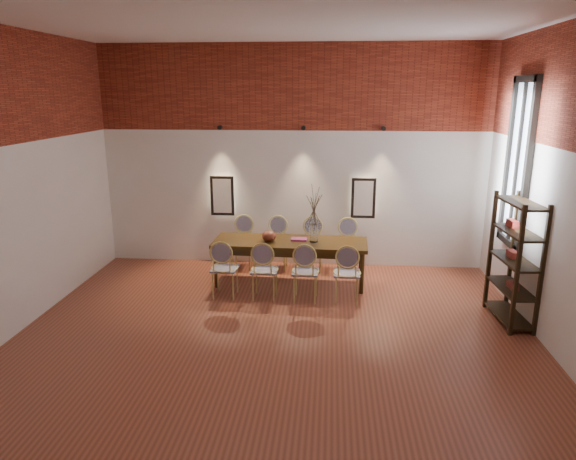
# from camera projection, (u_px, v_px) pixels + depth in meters

# --- Properties ---
(floor) EXTENTS (7.00, 7.00, 0.02)m
(floor) POSITION_uv_depth(u_px,v_px,m) (271.00, 353.00, 6.47)
(floor) COLOR brown
(floor) RESTS_ON ground
(ceiling) EXTENTS (7.00, 7.00, 0.02)m
(ceiling) POSITION_uv_depth(u_px,v_px,m) (268.00, 10.00, 5.41)
(ceiling) COLOR silver
(ceiling) RESTS_ON ground
(wall_back) EXTENTS (7.00, 0.10, 4.00)m
(wall_back) POSITION_uv_depth(u_px,v_px,m) (293.00, 158.00, 9.35)
(wall_back) COLOR silver
(wall_back) RESTS_ON ground
(wall_front) EXTENTS (7.00, 0.10, 4.00)m
(wall_front) POSITION_uv_depth(u_px,v_px,m) (185.00, 340.00, 2.53)
(wall_front) COLOR silver
(wall_front) RESTS_ON ground
(brick_band_back) EXTENTS (7.00, 0.02, 1.50)m
(brick_band_back) POSITION_uv_depth(u_px,v_px,m) (293.00, 87.00, 8.96)
(brick_band_back) COLOR maroon
(brick_band_back) RESTS_ON ground
(brick_band_front) EXTENTS (7.00, 0.02, 1.50)m
(brick_band_front) POSITION_uv_depth(u_px,v_px,m) (174.00, 76.00, 2.26)
(brick_band_front) COLOR maroon
(brick_band_front) RESTS_ON ground
(niche_left) EXTENTS (0.36, 0.06, 0.66)m
(niche_left) POSITION_uv_depth(u_px,v_px,m) (223.00, 196.00, 9.54)
(niche_left) COLOR #FFEAC6
(niche_left) RESTS_ON wall_back
(niche_right) EXTENTS (0.36, 0.06, 0.66)m
(niche_right) POSITION_uv_depth(u_px,v_px,m) (363.00, 198.00, 9.33)
(niche_right) COLOR #FFEAC6
(niche_right) RESTS_ON wall_back
(spot_fixture_left) EXTENTS (0.08, 0.10, 0.08)m
(spot_fixture_left) POSITION_uv_depth(u_px,v_px,m) (220.00, 127.00, 9.19)
(spot_fixture_left) COLOR black
(spot_fixture_left) RESTS_ON wall_back
(spot_fixture_mid) EXTENTS (0.08, 0.10, 0.08)m
(spot_fixture_mid) POSITION_uv_depth(u_px,v_px,m) (303.00, 128.00, 9.07)
(spot_fixture_mid) COLOR black
(spot_fixture_mid) RESTS_ON wall_back
(spot_fixture_right) EXTENTS (0.08, 0.10, 0.08)m
(spot_fixture_right) POSITION_uv_depth(u_px,v_px,m) (383.00, 128.00, 8.95)
(spot_fixture_right) COLOR black
(spot_fixture_right) RESTS_ON wall_back
(window_glass) EXTENTS (0.02, 0.78, 2.38)m
(window_glass) POSITION_uv_depth(u_px,v_px,m) (519.00, 164.00, 7.54)
(window_glass) COLOR silver
(window_glass) RESTS_ON wall_right
(window_frame) EXTENTS (0.08, 0.90, 2.50)m
(window_frame) POSITION_uv_depth(u_px,v_px,m) (518.00, 164.00, 7.54)
(window_frame) COLOR black
(window_frame) RESTS_ON wall_right
(window_mullion) EXTENTS (0.06, 0.06, 2.40)m
(window_mullion) POSITION_uv_depth(u_px,v_px,m) (518.00, 164.00, 7.54)
(window_mullion) COLOR black
(window_mullion) RESTS_ON wall_right
(dining_table) EXTENTS (2.59, 0.91, 0.75)m
(dining_table) POSITION_uv_depth(u_px,v_px,m) (290.00, 262.00, 8.70)
(dining_table) COLOR #38240B
(dining_table) RESTS_ON floor
(chair_near_a) EXTENTS (0.45, 0.45, 0.94)m
(chair_near_a) POSITION_uv_depth(u_px,v_px,m) (225.00, 268.00, 8.12)
(chair_near_a) COLOR tan
(chair_near_a) RESTS_ON floor
(chair_near_b) EXTENTS (0.45, 0.45, 0.94)m
(chair_near_b) POSITION_uv_depth(u_px,v_px,m) (265.00, 270.00, 8.05)
(chair_near_b) COLOR tan
(chair_near_b) RESTS_ON floor
(chair_near_c) EXTENTS (0.45, 0.45, 0.94)m
(chair_near_c) POSITION_uv_depth(u_px,v_px,m) (305.00, 271.00, 7.98)
(chair_near_c) COLOR tan
(chair_near_c) RESTS_ON floor
(chair_near_d) EXTENTS (0.45, 0.45, 0.94)m
(chair_near_d) POSITION_uv_depth(u_px,v_px,m) (347.00, 273.00, 7.90)
(chair_near_d) COLOR tan
(chair_near_d) RESTS_ON floor
(chair_far_a) EXTENTS (0.45, 0.45, 0.94)m
(chair_far_a) POSITION_uv_depth(u_px,v_px,m) (242.00, 243.00, 9.45)
(chair_far_a) COLOR tan
(chair_far_a) RESTS_ON floor
(chair_far_b) EXTENTS (0.45, 0.45, 0.94)m
(chair_far_b) POSITION_uv_depth(u_px,v_px,m) (277.00, 244.00, 9.37)
(chair_far_b) COLOR tan
(chair_far_b) RESTS_ON floor
(chair_far_c) EXTENTS (0.45, 0.45, 0.94)m
(chair_far_c) POSITION_uv_depth(u_px,v_px,m) (312.00, 246.00, 9.30)
(chair_far_c) COLOR tan
(chair_far_c) RESTS_ON floor
(chair_far_d) EXTENTS (0.45, 0.45, 0.94)m
(chair_far_d) POSITION_uv_depth(u_px,v_px,m) (347.00, 247.00, 9.23)
(chair_far_d) COLOR tan
(chair_far_d) RESTS_ON floor
(vase) EXTENTS (0.14, 0.14, 0.30)m
(vase) POSITION_uv_depth(u_px,v_px,m) (314.00, 233.00, 8.52)
(vase) COLOR silver
(vase) RESTS_ON dining_table
(dried_branches) EXTENTS (0.50, 0.50, 0.70)m
(dried_branches) POSITION_uv_depth(u_px,v_px,m) (314.00, 207.00, 8.40)
(dried_branches) COLOR #483E2B
(dried_branches) RESTS_ON vase
(bowl) EXTENTS (0.24, 0.24, 0.18)m
(bowl) POSITION_uv_depth(u_px,v_px,m) (269.00, 236.00, 8.57)
(bowl) COLOR #5D2517
(bowl) RESTS_ON dining_table
(book) EXTENTS (0.27, 0.19, 0.03)m
(book) POSITION_uv_depth(u_px,v_px,m) (299.00, 239.00, 8.65)
(book) COLOR #8E2E5E
(book) RESTS_ON dining_table
(shelving_rack) EXTENTS (0.45, 1.03, 1.80)m
(shelving_rack) POSITION_uv_depth(u_px,v_px,m) (514.00, 261.00, 7.14)
(shelving_rack) COLOR black
(shelving_rack) RESTS_ON floor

